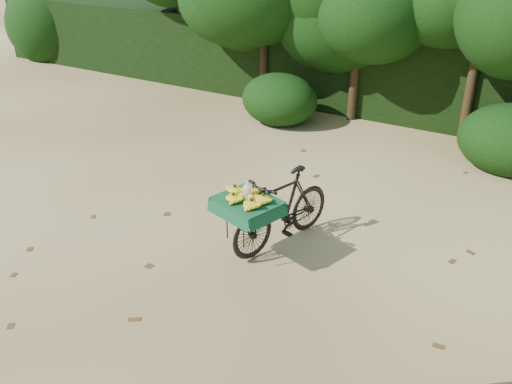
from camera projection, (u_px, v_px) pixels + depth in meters
The scene contains 6 objects.
ground at pixel (321, 263), 6.71m from camera, with size 80.00×80.00×0.00m, color tan.
vendor_bicycle at pixel (281, 209), 6.89m from camera, with size 1.06×1.84×1.02m.
hedge_backdrop at pixel (455, 79), 11.12m from camera, with size 26.00×1.80×1.80m, color black.
tree_row at pixel (419, 26), 10.32m from camera, with size 14.50×2.00×4.00m, color black, non-canonical shape.
bush_clumps at pixel (452, 133), 9.56m from camera, with size 8.80×1.70×0.90m, color black, non-canonical shape.
leaf_litter at pixel (342, 239), 7.21m from camera, with size 7.00×7.30×0.01m, color #553516, non-canonical shape.
Camera 1 is at (2.22, -5.21, 3.80)m, focal length 38.00 mm.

